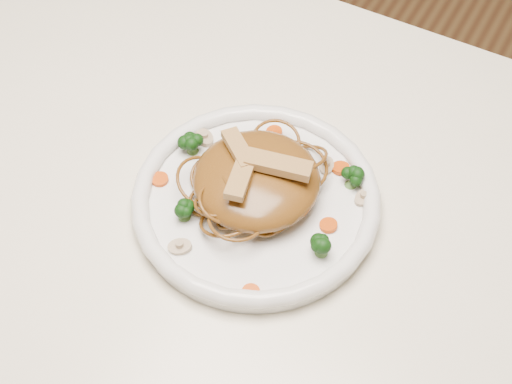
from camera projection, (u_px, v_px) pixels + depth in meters
The scene contains 19 objects.
table at pixel (209, 251), 0.93m from camera, with size 1.20×0.80×0.75m.
plate at pixel (256, 204), 0.84m from camera, with size 0.27×0.27×0.02m, color white.
noodle_mound at pixel (257, 180), 0.82m from camera, with size 0.14×0.14×0.05m, color brown.
chicken_a at pixel (278, 165), 0.79m from camera, with size 0.07×0.02×0.01m, color tan.
chicken_b at pixel (239, 149), 0.81m from camera, with size 0.06×0.02×0.01m, color tan.
chicken_c at pixel (241, 176), 0.78m from camera, with size 0.06×0.02×0.01m, color tan.
broccoli_0 at pixel (352, 177), 0.83m from camera, with size 0.03×0.03×0.03m, color #0B330A, non-canonical shape.
broccoli_1 at pixel (192, 143), 0.86m from camera, with size 0.02×0.02×0.03m, color #0B330A, non-canonical shape.
broccoli_2 at pixel (183, 209), 0.81m from camera, with size 0.02×0.02×0.03m, color #0B330A, non-canonical shape.
broccoli_3 at pixel (322, 244), 0.78m from camera, with size 0.03×0.03×0.03m, color #0B330A, non-canonical shape.
carrot_0 at pixel (341, 168), 0.86m from camera, with size 0.02×0.02×0.01m, color #D45507.
carrot_1 at pixel (160, 179), 0.85m from camera, with size 0.02×0.02×0.01m, color #D45507.
carrot_2 at pixel (328, 225), 0.81m from camera, with size 0.02×0.02×0.01m, color #D45507.
carrot_3 at pixel (274, 132), 0.89m from camera, with size 0.02×0.02×0.01m, color #D45507.
carrot_4 at pixel (251, 292), 0.76m from camera, with size 0.02×0.02×0.01m, color #D45507.
mushroom_0 at pixel (180, 247), 0.79m from camera, with size 0.03×0.03×0.01m, color #C1AD90.
mushroom_1 at pixel (363, 198), 0.83m from camera, with size 0.02×0.02×0.01m, color #C1AD90.
mushroom_2 at pixel (205, 138), 0.88m from camera, with size 0.03×0.03×0.01m, color #C1AD90.
mushroom_3 at pixel (326, 166), 0.86m from camera, with size 0.02×0.02×0.01m, color #C1AD90.
Camera 1 is at (0.29, -0.41, 1.43)m, focal length 52.49 mm.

